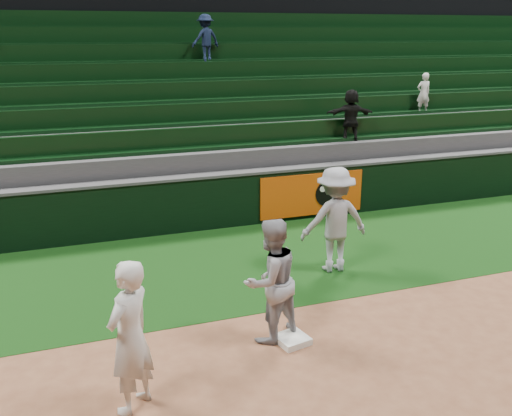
{
  "coord_description": "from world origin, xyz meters",
  "views": [
    {
      "loc": [
        -2.6,
        -6.72,
        4.26
      ],
      "look_at": [
        0.63,
        2.3,
        1.3
      ],
      "focal_mm": 40.0,
      "sensor_mm": 36.0,
      "label": 1
    }
  ],
  "objects_px": {
    "baserunner": "(271,281)",
    "base_coach": "(335,220)",
    "first_base": "(292,340)",
    "first_baseman": "(130,337)"
  },
  "relations": [
    {
      "from": "baserunner",
      "to": "base_coach",
      "type": "distance_m",
      "value": 2.79
    },
    {
      "from": "first_base",
      "to": "base_coach",
      "type": "distance_m",
      "value": 2.94
    },
    {
      "from": "first_base",
      "to": "first_baseman",
      "type": "bearing_deg",
      "value": -162.88
    },
    {
      "from": "first_baseman",
      "to": "base_coach",
      "type": "xyz_separation_m",
      "value": [
        4.09,
        2.88,
        0.05
      ]
    },
    {
      "from": "first_base",
      "to": "baserunner",
      "type": "xyz_separation_m",
      "value": [
        -0.25,
        0.22,
        0.86
      ]
    },
    {
      "from": "first_base",
      "to": "first_baseman",
      "type": "relative_size",
      "value": 0.23
    },
    {
      "from": "baserunner",
      "to": "first_baseman",
      "type": "bearing_deg",
      "value": 5.95
    },
    {
      "from": "first_baseman",
      "to": "first_base",
      "type": "bearing_deg",
      "value": 152.52
    },
    {
      "from": "first_base",
      "to": "base_coach",
      "type": "height_order",
      "value": "base_coach"
    },
    {
      "from": "base_coach",
      "to": "baserunner",
      "type": "bearing_deg",
      "value": 47.88
    }
  ]
}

